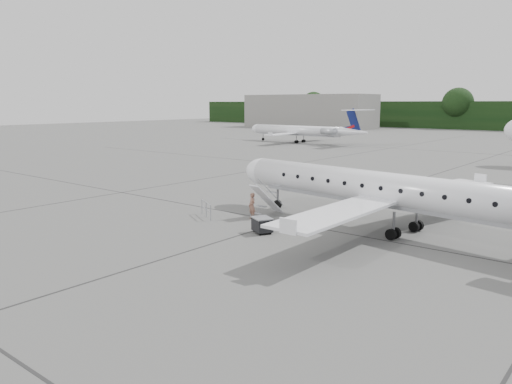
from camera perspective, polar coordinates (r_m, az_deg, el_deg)
The scene contains 8 objects.
ground at distance 25.83m, azimuth 3.40°, elevation -6.79°, with size 320.00×320.00×0.00m, color slate.
terminal_building at distance 155.09m, azimuth 6.10°, elevation 9.16°, with size 40.00×14.00×10.00m, color slate.
main_regional_jet at distance 29.93m, azimuth 15.35°, elevation 2.09°, with size 27.38×19.71×7.02m, color white, non-canonical shape.
airstair at distance 33.52m, azimuth 1.24°, elevation -0.90°, with size 0.85×2.43×2.20m, color white, non-canonical shape.
passenger at distance 32.63m, azimuth -0.46°, elevation -1.61°, with size 0.63×0.42×1.74m, color brown.
safety_railing at distance 33.40m, azimuth -5.72°, elevation -2.04°, with size 2.20×0.08×1.00m, color #94979C, non-canonical shape.
baggage_cart at distance 29.20m, azimuth 0.71°, elevation -3.77°, with size 1.15×0.93×0.99m, color black, non-canonical shape.
bg_regional_left at distance 96.30m, azimuth 4.64°, elevation 7.57°, with size 24.75×17.82×6.49m, color white, non-canonical shape.
Camera 1 is at (14.33, -20.14, 7.52)m, focal length 35.00 mm.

